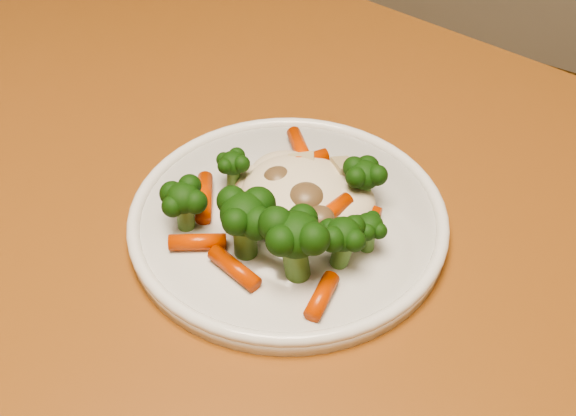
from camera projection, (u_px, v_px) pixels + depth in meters
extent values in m
cube|color=#945422|center=(213.00, 230.00, 0.58)|extent=(1.19, 0.87, 0.04)
cube|color=#945422|center=(143.00, 158.00, 1.24)|extent=(0.07, 0.07, 0.71)
cylinder|color=white|center=(288.00, 221.00, 0.55)|extent=(0.24, 0.24, 0.01)
ellipsoid|color=beige|center=(299.00, 184.00, 0.54)|extent=(0.10, 0.09, 0.04)
ellipsoid|color=black|center=(185.00, 209.00, 0.53)|extent=(0.04, 0.04, 0.04)
ellipsoid|color=black|center=(245.00, 228.00, 0.50)|extent=(0.05, 0.05, 0.05)
ellipsoid|color=black|center=(296.00, 250.00, 0.49)|extent=(0.06, 0.06, 0.05)
ellipsoid|color=black|center=(342.00, 245.00, 0.50)|extent=(0.04, 0.04, 0.04)
ellipsoid|color=black|center=(368.00, 234.00, 0.51)|extent=(0.03, 0.03, 0.03)
ellipsoid|color=black|center=(363.00, 185.00, 0.55)|extent=(0.04, 0.04, 0.04)
ellipsoid|color=black|center=(233.00, 172.00, 0.56)|extent=(0.03, 0.03, 0.03)
cylinder|color=#D23F04|center=(302.00, 152.00, 0.60)|extent=(0.05, 0.05, 0.01)
cylinder|color=#D23F04|center=(319.00, 176.00, 0.57)|extent=(0.03, 0.04, 0.01)
cylinder|color=#D23F04|center=(349.00, 204.00, 0.55)|extent=(0.05, 0.01, 0.01)
cylinder|color=#D23F04|center=(204.00, 197.00, 0.55)|extent=(0.04, 0.05, 0.01)
cylinder|color=#D23F04|center=(198.00, 242.00, 0.52)|extent=(0.04, 0.03, 0.01)
cylinder|color=#D23F04|center=(234.00, 268.00, 0.50)|extent=(0.05, 0.02, 0.01)
cylinder|color=#D23F04|center=(322.00, 296.00, 0.48)|extent=(0.02, 0.04, 0.01)
cylinder|color=#D23F04|center=(328.00, 214.00, 0.52)|extent=(0.02, 0.04, 0.01)
cylinder|color=#D23F04|center=(301.00, 163.00, 0.57)|extent=(0.03, 0.04, 0.01)
ellipsoid|color=brown|center=(306.00, 198.00, 0.53)|extent=(0.03, 0.03, 0.02)
ellipsoid|color=brown|center=(320.00, 217.00, 0.52)|extent=(0.02, 0.02, 0.01)
ellipsoid|color=brown|center=(278.00, 179.00, 0.55)|extent=(0.02, 0.02, 0.02)
cube|color=tan|center=(302.00, 164.00, 0.57)|extent=(0.02, 0.02, 0.01)
cube|color=tan|center=(343.00, 169.00, 0.56)|extent=(0.03, 0.02, 0.01)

